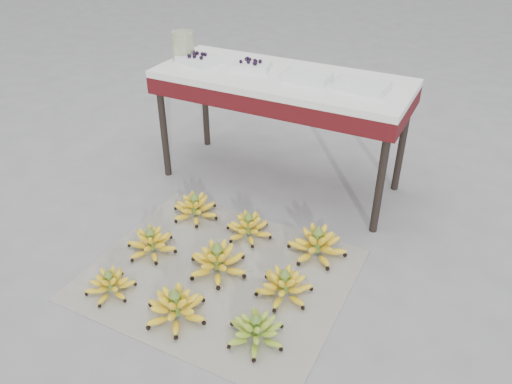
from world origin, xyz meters
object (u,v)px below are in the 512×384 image
at_px(newspaper_mat, 219,274).
at_px(bunch_mid_center, 218,261).
at_px(tray_far_left, 199,59).
at_px(bunch_back_center, 249,227).
at_px(bunch_front_center, 176,307).
at_px(bunch_back_right, 317,244).
at_px(tray_far_right, 364,86).
at_px(bunch_mid_right, 284,286).
at_px(glass_jar, 183,46).
at_px(bunch_front_right, 256,330).
at_px(tray_left, 251,65).
at_px(tray_right, 308,77).
at_px(bunch_front_left, 110,284).
at_px(bunch_back_left, 195,208).
at_px(bunch_mid_left, 151,243).
at_px(vendor_table, 281,88).

height_order(newspaper_mat, bunch_mid_center, bunch_mid_center).
bearing_deg(tray_far_left, bunch_back_center, -42.11).
xyz_separation_m(bunch_front_center, bunch_mid_center, (0.01, 0.35, 0.00)).
xyz_separation_m(bunch_back_right, tray_far_right, (-0.00, 0.58, 0.67)).
relative_size(newspaper_mat, bunch_mid_right, 3.65).
bearing_deg(newspaper_mat, glass_jar, 129.37).
distance_m(bunch_front_right, tray_left, 1.59).
bearing_deg(tray_far_left, bunch_mid_center, -54.91).
bearing_deg(bunch_back_right, bunch_back_center, 175.86).
bearing_deg(bunch_front_right, tray_left, 137.26).
distance_m(tray_right, glass_jar, 0.84).
distance_m(bunch_mid_right, glass_jar, 1.65).
bearing_deg(glass_jar, bunch_front_left, -73.49).
height_order(bunch_mid_right, bunch_back_left, same).
bearing_deg(bunch_mid_center, bunch_front_right, -39.29).
bearing_deg(newspaper_mat, bunch_mid_right, 1.58).
bearing_deg(bunch_front_right, bunch_back_left, 157.09).
bearing_deg(tray_far_right, tray_right, -178.85).
bearing_deg(bunch_mid_right, glass_jar, 121.54).
distance_m(bunch_mid_center, tray_right, 1.14).
xyz_separation_m(bunch_back_center, tray_left, (-0.31, 0.63, 0.68)).
bearing_deg(newspaper_mat, bunch_back_left, 135.38).
relative_size(newspaper_mat, bunch_mid_center, 4.11).
xyz_separation_m(bunch_back_right, tray_far_left, (-1.04, 0.56, 0.67)).
xyz_separation_m(tray_far_left, tray_far_right, (1.03, 0.02, -0.00)).
height_order(bunch_mid_right, glass_jar, glass_jar).
xyz_separation_m(bunch_front_center, bunch_mid_left, (-0.38, 0.33, -0.00)).
bearing_deg(bunch_front_center, vendor_table, 112.78).
height_order(bunch_mid_center, tray_right, tray_right).
bearing_deg(tray_right, glass_jar, 179.46).
bearing_deg(bunch_mid_center, glass_jar, 129.99).
relative_size(vendor_table, tray_left, 5.91).
bearing_deg(vendor_table, tray_left, 174.38).
xyz_separation_m(bunch_mid_center, bunch_back_right, (0.39, 0.35, 0.00)).
xyz_separation_m(newspaper_mat, bunch_front_right, (0.35, -0.29, 0.06)).
height_order(bunch_mid_left, bunch_back_center, bunch_mid_left).
xyz_separation_m(newspaper_mat, bunch_front_center, (-0.02, -0.34, 0.06)).
bearing_deg(bunch_front_center, bunch_front_right, 25.78).
distance_m(tray_far_left, tray_left, 0.34).
bearing_deg(bunch_back_left, bunch_front_center, -58.65).
distance_m(newspaper_mat, bunch_front_center, 0.34).
bearing_deg(tray_far_right, glass_jar, 179.93).
distance_m(bunch_back_center, tray_left, 0.98).
relative_size(bunch_front_left, tray_far_right, 1.08).
height_order(bunch_back_center, bunch_back_right, bunch_back_right).
relative_size(bunch_back_right, glass_jar, 1.97).
height_order(newspaper_mat, tray_left, tray_left).
height_order(bunch_back_center, tray_left, tray_left).
height_order(newspaper_mat, tray_far_right, tray_far_right).
bearing_deg(tray_far_left, tray_right, 0.95).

